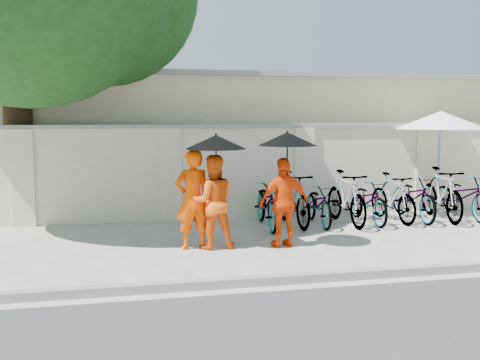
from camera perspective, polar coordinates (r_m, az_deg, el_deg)
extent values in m
plane|color=beige|center=(8.93, 0.75, -7.80)|extent=(80.00, 80.00, 0.00)
cube|color=gray|center=(7.32, 3.70, -10.58)|extent=(40.00, 0.16, 0.12)
cube|color=beige|center=(12.05, 2.08, 0.81)|extent=(20.00, 0.30, 2.00)
cube|color=beige|center=(15.93, 2.30, 4.40)|extent=(14.00, 6.00, 3.20)
cylinder|color=#3D2A14|center=(12.55, -22.59, 6.03)|extent=(0.60, 0.60, 4.40)
imported|color=#F74800|center=(9.11, -5.08, -2.07)|extent=(0.68, 0.51, 1.70)
imported|color=#FF590C|center=(9.11, -2.94, -2.34)|extent=(0.79, 0.62, 1.61)
cylinder|color=black|center=(8.97, -2.57, 1.16)|extent=(0.02, 0.02, 0.91)
cone|color=black|center=(8.94, -2.58, 4.08)|extent=(1.03, 1.03, 0.24)
imported|color=#FF4306|center=(9.23, 4.74, -2.41)|extent=(0.96, 0.52, 1.56)
cylinder|color=black|center=(9.08, 5.04, 1.26)|extent=(0.02, 0.02, 0.99)
cone|color=black|center=(9.05, 5.07, 4.40)|extent=(1.00, 1.00, 0.23)
cylinder|color=gray|center=(13.24, 20.24, -3.24)|extent=(0.45, 0.45, 0.09)
cylinder|color=gray|center=(13.11, 20.42, 1.17)|extent=(0.06, 0.06, 2.14)
cone|color=white|center=(13.06, 20.62, 6.02)|extent=(2.65, 2.65, 0.41)
imported|color=gray|center=(10.90, 2.96, -2.48)|extent=(0.76, 1.93, 0.99)
imported|color=gray|center=(11.10, 5.68, -1.98)|extent=(0.62, 1.91, 1.13)
imported|color=gray|center=(11.26, 8.45, -2.54)|extent=(0.68, 1.71, 0.88)
imported|color=gray|center=(11.37, 11.25, -1.88)|extent=(0.59, 1.89, 1.13)
imported|color=gray|center=(11.71, 13.55, -2.14)|extent=(0.65, 1.81, 0.95)
imported|color=gray|center=(11.96, 15.97, -1.80)|extent=(0.63, 1.77, 1.04)
imported|color=gray|center=(12.30, 18.10, -1.73)|extent=(0.76, 1.95, 1.01)
imported|color=gray|center=(12.44, 20.72, -1.41)|extent=(0.75, 1.96, 1.15)
imported|color=gray|center=(12.79, 22.73, -1.57)|extent=(0.82, 1.99, 1.02)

